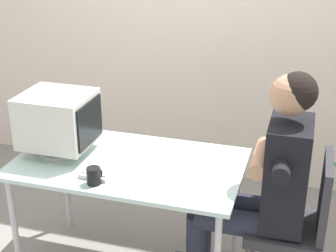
{
  "coord_description": "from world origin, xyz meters",
  "views": [
    {
      "loc": [
        0.93,
        -2.36,
        2.05
      ],
      "look_at": [
        0.23,
        0.0,
        0.99
      ],
      "focal_mm": 53.35,
      "sensor_mm": 36.0,
      "label": 1
    }
  ],
  "objects_px": {
    "desk_mug": "(94,176)",
    "desk": "(129,171)",
    "keyboard": "(111,160)",
    "person_seated": "(264,180)",
    "crt_monitor": "(58,120)",
    "office_chair": "(298,221)"
  },
  "relations": [
    {
      "from": "desk",
      "to": "keyboard",
      "type": "height_order",
      "value": "keyboard"
    },
    {
      "from": "office_chair",
      "to": "crt_monitor",
      "type": "bearing_deg",
      "value": -178.48
    },
    {
      "from": "office_chair",
      "to": "desk_mug",
      "type": "height_order",
      "value": "office_chair"
    },
    {
      "from": "desk",
      "to": "desk_mug",
      "type": "bearing_deg",
      "value": -106.63
    },
    {
      "from": "desk_mug",
      "to": "keyboard",
      "type": "bearing_deg",
      "value": 92.0
    },
    {
      "from": "desk",
      "to": "desk_mug",
      "type": "xyz_separation_m",
      "value": [
        -0.08,
        -0.28,
        0.11
      ]
    },
    {
      "from": "desk",
      "to": "desk_mug",
      "type": "height_order",
      "value": "desk_mug"
    },
    {
      "from": "desk",
      "to": "crt_monitor",
      "type": "height_order",
      "value": "crt_monitor"
    },
    {
      "from": "person_seated",
      "to": "keyboard",
      "type": "bearing_deg",
      "value": -175.3
    },
    {
      "from": "desk",
      "to": "office_chair",
      "type": "distance_m",
      "value": 0.98
    },
    {
      "from": "desk",
      "to": "desk_mug",
      "type": "distance_m",
      "value": 0.31
    },
    {
      "from": "desk",
      "to": "crt_monitor",
      "type": "bearing_deg",
      "value": -179.76
    },
    {
      "from": "crt_monitor",
      "to": "person_seated",
      "type": "xyz_separation_m",
      "value": [
        1.18,
        0.04,
        -0.22
      ]
    },
    {
      "from": "desk",
      "to": "office_chair",
      "type": "height_order",
      "value": "office_chair"
    },
    {
      "from": "person_seated",
      "to": "desk_mug",
      "type": "bearing_deg",
      "value": -159.47
    },
    {
      "from": "keyboard",
      "to": "desk_mug",
      "type": "bearing_deg",
      "value": -88.0
    },
    {
      "from": "keyboard",
      "to": "person_seated",
      "type": "distance_m",
      "value": 0.86
    },
    {
      "from": "office_chair",
      "to": "person_seated",
      "type": "xyz_separation_m",
      "value": [
        -0.2,
        -0.0,
        0.22
      ]
    },
    {
      "from": "desk_mug",
      "to": "desk",
      "type": "bearing_deg",
      "value": 73.37
    },
    {
      "from": "crt_monitor",
      "to": "keyboard",
      "type": "distance_m",
      "value": 0.38
    },
    {
      "from": "desk",
      "to": "crt_monitor",
      "type": "distance_m",
      "value": 0.5
    },
    {
      "from": "crt_monitor",
      "to": "office_chair",
      "type": "xyz_separation_m",
      "value": [
        1.38,
        0.04,
        -0.44
      ]
    }
  ]
}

